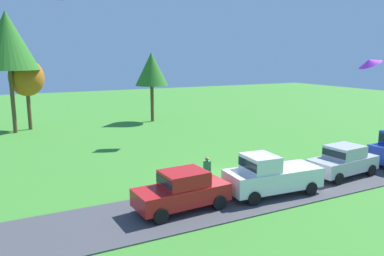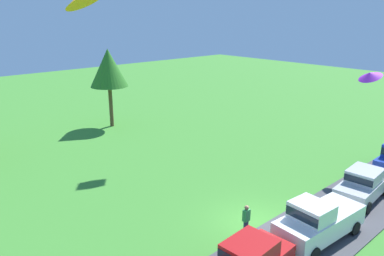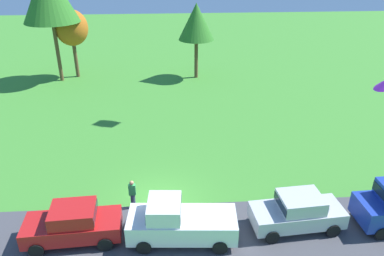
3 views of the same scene
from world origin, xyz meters
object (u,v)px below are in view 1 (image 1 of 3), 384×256
Objects in this scene: car_pickup_near_entrance at (270,175)px; kite_delta_trailing_tail at (370,62)px; tree_center_back at (26,78)px; tree_far_right at (7,41)px; tree_left_of_center at (151,69)px; car_sedan_mid_row at (343,160)px; person_on_lawn at (207,172)px; car_sedan_far_end at (182,189)px.

kite_delta_trailing_tail is at bearing 14.89° from car_pickup_near_entrance.
tree_far_right is at bearing -141.43° from tree_center_back.
tree_far_right is 1.48× the size of tree_left_of_center.
car_pickup_near_entrance is at bearing -68.80° from tree_center_back.
tree_far_right reaches higher than kite_delta_trailing_tail.
car_sedan_mid_row is 29.59m from tree_far_right.
person_on_lawn is at bearing -67.59° from tree_far_right.
tree_left_of_center is at bearing 83.44° from car_pickup_near_entrance.
car_pickup_near_entrance is at bearing -3.41° from car_sedan_far_end.
car_pickup_near_entrance is 3.36× the size of kite_delta_trailing_tail.
person_on_lawn is (-2.27, 2.51, -0.23)m from car_pickup_near_entrance.
person_on_lawn is 22.24m from tree_left_of_center.
tree_center_back reaches higher than person_on_lawn.
car_sedan_far_end is 4.82m from car_pickup_near_entrance.
tree_far_right reaches higher than car_sedan_mid_row.
tree_far_right is (-8.72, 21.14, 7.53)m from person_on_lawn.
tree_center_back is (-7.33, 22.24, 4.13)m from person_on_lawn.
tree_center_back is (-15.39, 24.34, 3.96)m from car_sedan_mid_row.
car_sedan_far_end is 10.60m from car_sedan_mid_row.
car_pickup_near_entrance is at bearing -65.08° from tree_far_right.
kite_delta_trailing_tail is (19.89, -22.01, 1.66)m from tree_center_back.
car_sedan_far_end is at bearing -78.93° from tree_center_back.
car_sedan_far_end is at bearing -75.20° from tree_far_right.
tree_center_back is at bearing 108.24° from person_on_lawn.
tree_left_of_center reaches higher than car_sedan_far_end.
tree_left_of_center is (-3.07, 23.23, 4.61)m from car_sedan_mid_row.
kite_delta_trailing_tail is at bearing -47.90° from tree_center_back.
tree_center_back is 4.47× the size of kite_delta_trailing_tail.
tree_far_right is at bearing 112.41° from person_on_lawn.
tree_center_back is at bearing 174.88° from tree_left_of_center.
person_on_lawn is at bearing 132.14° from car_pickup_near_entrance.
tree_far_right is 29.88m from kite_delta_trailing_tail.
kite_delta_trailing_tail is at bearing 27.30° from car_sedan_mid_row.
person_on_lawn is (2.54, 2.22, -0.16)m from car_sedan_far_end.
car_sedan_mid_row is 0.41× the size of tree_far_right.
tree_left_of_center is at bearing 0.00° from tree_far_right.
car_sedan_far_end reaches higher than person_on_lawn.
car_pickup_near_entrance is 0.75× the size of tree_center_back.
car_pickup_near_entrance is at bearing -47.86° from person_on_lawn.
car_sedan_far_end is 25.24m from tree_center_back.
tree_left_of_center is at bearing 97.52° from car_sedan_mid_row.
car_pickup_near_entrance is at bearing -165.11° from kite_delta_trailing_tail.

